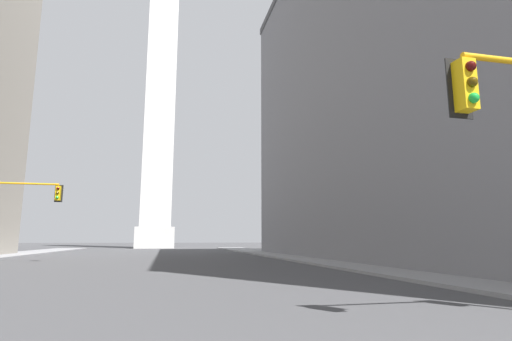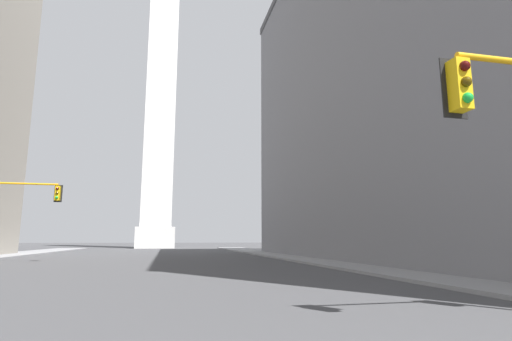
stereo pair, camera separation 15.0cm
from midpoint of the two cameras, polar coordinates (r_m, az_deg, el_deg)
name	(u,v)px [view 1 (the left image)]	position (r m, az deg, el deg)	size (l,w,h in m)	color
sidewalk_right	(327,261)	(31.97, 10.00, -12.60)	(5.00, 97.56, 0.15)	gray
building_right	(451,69)	(39.17, 26.02, 12.87)	(22.04, 50.29, 32.29)	slate
obelisk	(162,72)	(88.65, -13.34, 13.54)	(7.35, 7.35, 74.95)	silver
traffic_light_mid_left	(7,200)	(34.87, -32.08, -3.63)	(5.81, 0.50, 5.94)	orange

